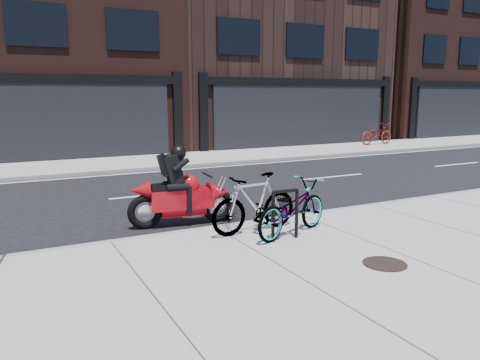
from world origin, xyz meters
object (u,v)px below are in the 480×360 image
bicycle_rear (255,203)px  motorcycle (186,192)px  bike_rack (285,210)px  bicycle_far (377,134)px  manhole_cover (385,264)px  bicycle_front (292,208)px

bicycle_rear → motorcycle: motorcycle is taller
bicycle_rear → bike_rack: bearing=15.0°
bike_rack → bicycle_far: bearing=41.4°
bicycle_rear → bicycle_far: bicycle_rear is taller
bike_rack → bicycle_rear: bicycle_rear is taller
manhole_cover → bicycle_rear: bearing=110.9°
bicycle_rear → manhole_cover: bearing=15.2°
motorcycle → manhole_cover: 4.26m
bicycle_front → bicycle_far: bearing=-68.3°
bicycle_front → bicycle_far: (12.52, 11.08, 0.04)m
bicycle_rear → motorcycle: bearing=-157.8°
bicycle_far → bike_rack: bearing=128.5°
bicycle_front → motorcycle: (-1.29, 1.94, 0.05)m
bike_rack → bicycle_far: (12.79, 11.27, 0.01)m
bicycle_rear → bicycle_far: size_ratio=0.89×
bicycle_far → manhole_cover: (-12.12, -13.01, -0.53)m
bicycle_far → bicycle_front: bearing=128.7°
bike_rack → bicycle_rear: 0.70m
motorcycle → bike_rack: bearing=-58.0°
bicycle_rear → bicycle_front: bearing=42.2°
bike_rack → manhole_cover: bearing=-69.0°
bicycle_rear → manhole_cover: (0.91, -2.40, -0.54)m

